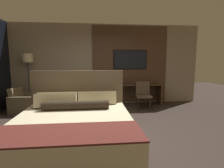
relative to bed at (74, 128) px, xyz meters
The scene contains 11 objects.
ground_plane 0.91m from the bed, 49.68° to the left, with size 16.00×16.00×0.00m, color #332823.
wall_back_tv_panel 3.47m from the bed, 77.61° to the left, with size 7.20×0.09×2.80m.
bed is the anchor object (origin of this frame).
desk 3.41m from the bed, 61.09° to the left, with size 2.17×0.46×0.72m.
tv 3.77m from the bed, 62.47° to the left, with size 1.19×0.04×0.67m.
desk_chair 3.09m from the bed, 51.26° to the left, with size 0.52×0.52×0.87m.
armchair_by_window 2.97m from the bed, 125.04° to the left, with size 0.85×0.87×0.75m.
floor_lamp 3.65m from the bed, 120.91° to the left, with size 0.34×0.34×1.77m.
vase_tall 3.23m from the bed, 66.54° to the left, with size 0.13×0.13×0.32m.
vase_short 3.17m from the bed, 74.97° to the left, with size 0.10×0.10×0.16m.
book 3.45m from the bed, 57.65° to the left, with size 0.25×0.21×0.03m.
Camera 1 is at (-0.17, -3.63, 1.54)m, focal length 28.00 mm.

